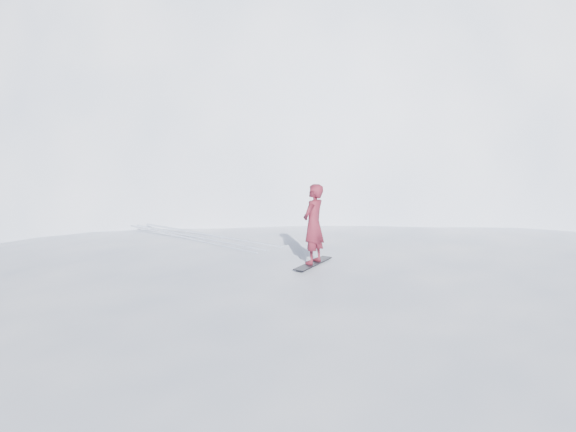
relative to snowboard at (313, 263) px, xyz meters
name	(u,v)px	position (x,y,z in m)	size (l,w,h in m)	color
ground	(335,362)	(0.05, -0.78, -2.41)	(400.00, 400.00, 0.00)	white
near_ridge	(289,318)	(1.05, 2.22, -2.41)	(36.00, 28.00, 4.80)	white
summit_peak	(303,191)	(22.05, 25.22, -2.41)	(60.00, 56.00, 56.00)	white
peak_shoulder	(229,214)	(10.05, 19.22, -2.41)	(28.00, 24.00, 18.00)	white
wind_bumps	(266,341)	(-0.51, 1.34, -2.41)	(16.00, 14.40, 1.00)	white
snowboard	(313,263)	(0.00, 0.00, 0.00)	(1.55, 0.29, 0.03)	black
snowboarder	(314,224)	(0.00, 0.00, 1.02)	(0.74, 0.48, 2.02)	maroon
board_tracks	(197,236)	(-0.62, 4.77, 0.01)	(2.14, 5.91, 0.04)	silver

